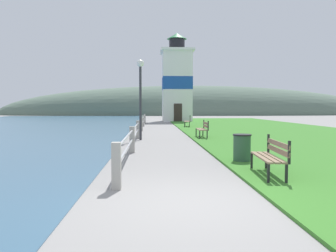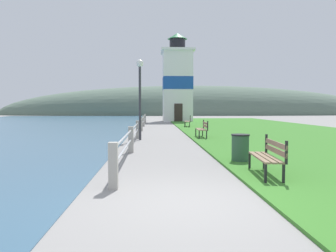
# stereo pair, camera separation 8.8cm
# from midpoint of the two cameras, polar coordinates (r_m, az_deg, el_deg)

# --- Properties ---
(ground_plane) EXTENTS (160.00, 160.00, 0.00)m
(ground_plane) POSITION_cam_midpoint_polar(r_m,az_deg,el_deg) (5.74, 3.03, -13.25)
(ground_plane) COLOR gray
(grass_verge) EXTENTS (12.00, 47.80, 0.06)m
(grass_verge) POSITION_cam_midpoint_polar(r_m,az_deg,el_deg) (22.90, 17.56, -0.84)
(grass_verge) COLOR #387528
(grass_verge) RESTS_ON ground_plane
(seawall_railing) EXTENTS (0.18, 26.27, 0.94)m
(seawall_railing) POSITION_cam_midpoint_polar(r_m,az_deg,el_deg) (19.56, -5.04, 0.15)
(seawall_railing) COLOR #A8A399
(seawall_railing) RESTS_ON ground_plane
(park_bench_near) EXTENTS (0.62, 1.71, 0.94)m
(park_bench_near) POSITION_cam_midpoint_polar(r_m,az_deg,el_deg) (7.98, 17.24, -4.75)
(park_bench_near) COLOR #846B51
(park_bench_near) RESTS_ON ground_plane
(park_bench_midway) EXTENTS (0.51, 1.66, 0.94)m
(park_bench_midway) POSITION_cam_midpoint_polar(r_m,az_deg,el_deg) (17.18, 5.99, -0.35)
(park_bench_midway) COLOR #846B51
(park_bench_midway) RESTS_ON ground_plane
(park_bench_far) EXTENTS (0.66, 1.71, 0.94)m
(park_bench_far) POSITION_cam_midpoint_polar(r_m,az_deg,el_deg) (26.42, 3.45, 0.95)
(park_bench_far) COLOR #846B51
(park_bench_far) RESTS_ON ground_plane
(lighthouse) EXTENTS (3.70, 3.70, 9.90)m
(lighthouse) POSITION_cam_midpoint_polar(r_m,az_deg,el_deg) (37.31, 1.48, 7.61)
(lighthouse) COLOR white
(lighthouse) RESTS_ON ground_plane
(trash_bin) EXTENTS (0.54, 0.54, 0.84)m
(trash_bin) POSITION_cam_midpoint_polar(r_m,az_deg,el_deg) (9.86, 12.51, -3.82)
(trash_bin) COLOR #2D5138
(trash_bin) RESTS_ON ground_plane
(lamp_post) EXTENTS (0.36, 0.36, 3.96)m
(lamp_post) POSITION_cam_midpoint_polar(r_m,az_deg,el_deg) (16.28, -4.99, 7.21)
(lamp_post) COLOR #333338
(lamp_post) RESTS_ON ground_plane
(distant_hillside) EXTENTS (80.00, 16.00, 12.00)m
(distant_hillside) POSITION_cam_midpoint_polar(r_m,az_deg,el_deg) (67.90, 4.40, 1.95)
(distant_hillside) COLOR #566B5B
(distant_hillside) RESTS_ON ground_plane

